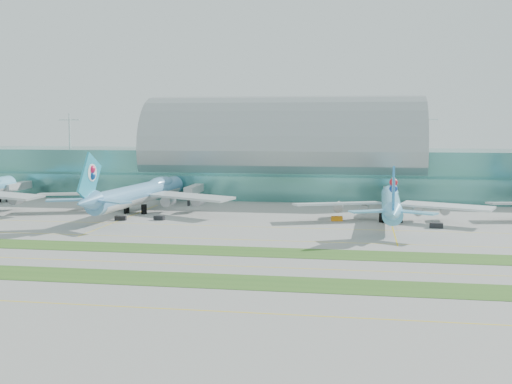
# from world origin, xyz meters

# --- Properties ---
(ground) EXTENTS (700.00, 700.00, 0.00)m
(ground) POSITION_xyz_m (0.00, 0.00, 0.00)
(ground) COLOR gray
(ground) RESTS_ON ground
(terminal) EXTENTS (340.00, 69.10, 36.00)m
(terminal) POSITION_xyz_m (0.01, 128.79, 14.23)
(terminal) COLOR #3D7A75
(terminal) RESTS_ON ground
(grass_strip_near) EXTENTS (420.00, 12.00, 0.08)m
(grass_strip_near) POSITION_xyz_m (0.00, -28.00, 0.04)
(grass_strip_near) COLOR #2D591E
(grass_strip_near) RESTS_ON ground
(grass_strip_far) EXTENTS (420.00, 12.00, 0.08)m
(grass_strip_far) POSITION_xyz_m (0.00, 2.00, 0.04)
(grass_strip_far) COLOR #2D591E
(grass_strip_far) RESTS_ON ground
(taxiline_a) EXTENTS (420.00, 0.35, 0.01)m
(taxiline_a) POSITION_xyz_m (0.00, -48.00, 0.01)
(taxiline_a) COLOR yellow
(taxiline_a) RESTS_ON ground
(taxiline_b) EXTENTS (420.00, 0.35, 0.01)m
(taxiline_b) POSITION_xyz_m (0.00, -14.00, 0.01)
(taxiline_b) COLOR yellow
(taxiline_b) RESTS_ON ground
(taxiline_c) EXTENTS (420.00, 0.35, 0.01)m
(taxiline_c) POSITION_xyz_m (0.00, 18.00, 0.01)
(taxiline_c) COLOR yellow
(taxiline_c) RESTS_ON ground
(taxiline_d) EXTENTS (420.00, 0.35, 0.01)m
(taxiline_d) POSITION_xyz_m (0.00, 40.00, 0.01)
(taxiline_d) COLOR yellow
(taxiline_d) RESTS_ON ground
(airliner_b) EXTENTS (72.80, 82.89, 22.80)m
(airliner_b) POSITION_xyz_m (-43.34, 66.33, 7.03)
(airliner_b) COLOR #5A98C7
(airliner_b) RESTS_ON ground
(airliner_c) EXTENTS (63.11, 71.56, 19.71)m
(airliner_c) POSITION_xyz_m (43.31, 59.44, 6.08)
(airliner_c) COLOR #69BDE7
(airliner_c) RESTS_ON ground
(gse_c) EXTENTS (3.78, 2.22, 1.42)m
(gse_c) POSITION_xyz_m (-42.95, 45.82, 0.71)
(gse_c) COLOR black
(gse_c) RESTS_ON ground
(gse_d) EXTENTS (3.57, 2.16, 1.38)m
(gse_d) POSITION_xyz_m (-30.80, 48.43, 0.69)
(gse_d) COLOR black
(gse_d) RESTS_ON ground
(gse_e) EXTENTS (3.84, 2.59, 1.50)m
(gse_e) POSITION_xyz_m (26.22, 55.97, 0.75)
(gse_e) COLOR orange
(gse_e) RESTS_ON ground
(gse_f) EXTENTS (4.11, 2.22, 1.55)m
(gse_f) POSITION_xyz_m (56.19, 46.49, 0.78)
(gse_f) COLOR black
(gse_f) RESTS_ON ground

